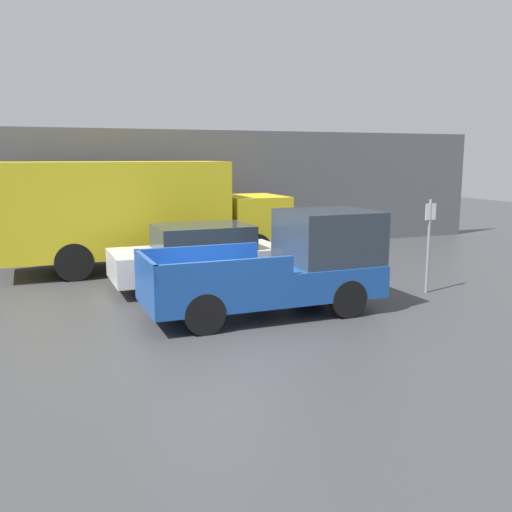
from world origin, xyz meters
The scene contains 7 objects.
ground_plane centered at (0.00, 0.00, 0.00)m, with size 60.00×60.00×0.00m, color #3D3D3F.
building_wall centered at (0.00, 9.02, 2.13)m, with size 28.00×0.15×4.27m.
pickup_truck centered at (1.70, 0.39, 1.01)m, with size 5.07×2.03×2.19m.
car centered at (0.66, 3.36, 0.83)m, with size 4.38×1.99×1.62m.
delivery_truck centered at (-0.35, 6.45, 1.74)m, with size 8.49×2.42×3.20m.
parking_sign centered at (5.74, 0.67, 1.31)m, with size 0.30×0.07×2.33m.
newspaper_box centered at (2.58, 8.69, 0.48)m, with size 0.45×0.40×0.96m.
Camera 1 is at (-3.35, -10.60, 3.36)m, focal length 40.00 mm.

